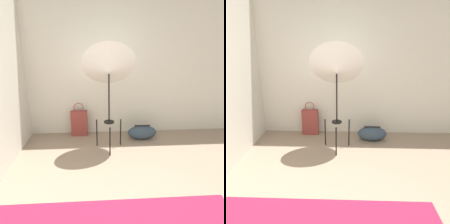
% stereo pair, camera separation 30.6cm
% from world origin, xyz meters
% --- Properties ---
extents(wall_back, '(8.00, 0.05, 2.60)m').
position_xyz_m(wall_back, '(0.00, 2.59, 1.30)').
color(wall_back, beige).
rests_on(wall_back, ground_plane).
extents(photo_umbrella, '(0.80, 0.60, 1.66)m').
position_xyz_m(photo_umbrella, '(-0.05, 1.90, 1.28)').
color(photo_umbrella, black).
rests_on(photo_umbrella, ground_plane).
extents(tote_bag, '(0.29, 0.12, 0.61)m').
position_xyz_m(tote_bag, '(-0.56, 2.45, 0.24)').
color(tote_bag, brown).
rests_on(tote_bag, ground_plane).
extents(duffel_bag, '(0.50, 0.25, 0.26)m').
position_xyz_m(duffel_bag, '(0.54, 2.21, 0.12)').
color(duffel_bag, '#2D3D4C').
rests_on(duffel_bag, ground_plane).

